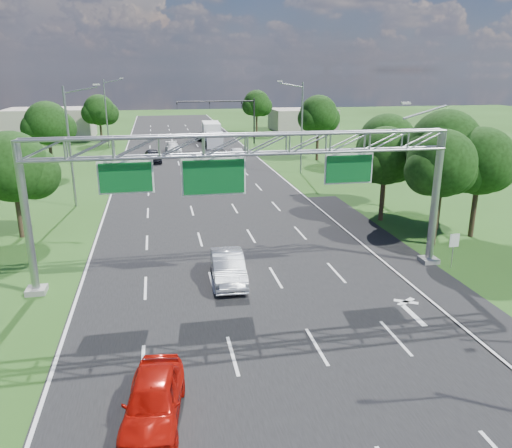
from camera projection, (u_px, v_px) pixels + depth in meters
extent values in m
plane|color=#224314|center=(209.00, 200.00, 45.15)|extent=(220.00, 220.00, 0.00)
cube|color=black|center=(209.00, 200.00, 45.15)|extent=(18.00, 180.00, 0.02)
cube|color=black|center=(394.00, 252.00, 32.05)|extent=(3.00, 30.00, 0.02)
cube|color=gray|center=(428.00, 260.00, 30.38)|extent=(1.00, 1.00, 0.30)
cylinder|color=gray|center=(435.00, 199.00, 29.24)|extent=(0.44, 0.44, 8.00)
cube|color=gray|center=(37.00, 290.00, 26.19)|extent=(1.00, 1.00, 0.30)
cylinder|color=gray|center=(27.00, 220.00, 25.05)|extent=(0.40, 0.40, 8.00)
cylinder|color=gray|center=(425.00, 112.00, 27.54)|extent=(2.54, 0.12, 0.79)
cube|color=beige|center=(406.00, 103.00, 27.17)|extent=(0.50, 0.22, 0.12)
cube|color=white|center=(126.00, 177.00, 25.37)|extent=(2.80, 0.05, 1.70)
cube|color=#0A5421|center=(126.00, 178.00, 25.32)|extent=(2.62, 0.05, 1.52)
cube|color=white|center=(214.00, 177.00, 26.26)|extent=(3.40, 0.05, 2.00)
cube|color=#0A5421|center=(214.00, 177.00, 26.20)|extent=(3.22, 0.05, 1.82)
cube|color=white|center=(349.00, 169.00, 27.61)|extent=(2.80, 0.05, 1.70)
cube|color=#0A5421|center=(349.00, 169.00, 27.55)|extent=(2.62, 0.05, 1.52)
cylinder|color=gray|center=(453.00, 251.00, 29.36)|extent=(0.06, 0.06, 2.00)
cube|color=white|center=(454.00, 240.00, 29.12)|extent=(0.60, 0.04, 0.80)
cylinder|color=black|center=(254.00, 121.00, 78.96)|extent=(0.24, 0.24, 7.00)
cylinder|color=black|center=(216.00, 101.00, 76.93)|extent=(12.00, 0.18, 0.18)
imported|color=black|center=(177.00, 106.00, 75.98)|extent=(0.18, 0.22, 1.10)
imported|color=black|center=(210.00, 105.00, 76.91)|extent=(0.18, 0.22, 1.10)
imported|color=black|center=(242.00, 105.00, 77.84)|extent=(0.18, 0.22, 1.10)
cylinder|color=gray|center=(70.00, 148.00, 41.53)|extent=(0.20, 0.20, 10.00)
cylinder|color=gray|center=(80.00, 90.00, 40.39)|extent=(2.78, 0.12, 0.60)
cube|color=beige|center=(96.00, 85.00, 40.51)|extent=(0.55, 0.22, 0.12)
cylinder|color=gray|center=(106.00, 114.00, 74.33)|extent=(0.20, 0.20, 10.00)
cylinder|color=gray|center=(113.00, 81.00, 73.19)|extent=(2.78, 0.12, 0.60)
cube|color=beige|center=(121.00, 78.00, 73.31)|extent=(0.55, 0.22, 0.12)
cylinder|color=gray|center=(302.00, 129.00, 55.19)|extent=(0.20, 0.20, 10.00)
cylinder|color=gray|center=(291.00, 85.00, 53.56)|extent=(2.78, 0.12, 0.60)
cube|color=beige|center=(280.00, 81.00, 53.20)|extent=(0.55, 0.22, 0.12)
cylinder|color=#2D2116|center=(435.00, 218.00, 33.05)|extent=(0.36, 0.36, 3.74)
sphere|color=black|center=(441.00, 163.00, 31.98)|extent=(4.40, 4.40, 4.40)
sphere|color=black|center=(452.00, 170.00, 32.72)|extent=(3.30, 3.30, 3.30)
sphere|color=black|center=(429.00, 172.00, 31.65)|extent=(3.08, 3.08, 3.08)
cylinder|color=#2D2116|center=(439.00, 202.00, 36.17)|extent=(0.36, 0.36, 4.18)
sphere|color=black|center=(445.00, 145.00, 34.97)|extent=(5.00, 5.00, 5.00)
sphere|color=black|center=(457.00, 153.00, 35.76)|extent=(3.75, 3.75, 3.75)
sphere|color=black|center=(432.00, 154.00, 34.62)|extent=(3.50, 3.50, 3.50)
cylinder|color=#2D2116|center=(382.00, 199.00, 38.56)|extent=(0.36, 0.36, 3.30)
sphere|color=black|center=(385.00, 156.00, 37.55)|extent=(4.40, 4.40, 4.40)
sphere|color=black|center=(396.00, 161.00, 38.29)|extent=(3.30, 3.30, 3.30)
sphere|color=black|center=(374.00, 163.00, 37.21)|extent=(3.08, 3.08, 3.08)
cylinder|color=#2D2116|center=(473.00, 212.00, 34.68)|extent=(0.36, 0.36, 3.52)
sphere|color=black|center=(480.00, 161.00, 33.61)|extent=(4.60, 4.60, 4.60)
sphere|color=black|center=(491.00, 168.00, 34.37)|extent=(3.45, 3.45, 3.45)
sphere|color=black|center=(468.00, 169.00, 33.27)|extent=(3.22, 3.22, 3.22)
cylinder|color=#2D2116|center=(384.00, 186.00, 42.64)|extent=(0.36, 0.36, 3.52)
sphere|color=black|center=(387.00, 143.00, 41.56)|extent=(4.80, 4.80, 4.80)
sphere|color=black|center=(398.00, 149.00, 42.33)|extent=(3.60, 3.60, 3.60)
sphere|color=black|center=(376.00, 149.00, 41.22)|extent=(3.36, 3.36, 3.36)
cylinder|color=#2D2116|center=(20.00, 216.00, 34.59)|extent=(0.36, 0.36, 3.08)
sphere|color=black|center=(12.00, 167.00, 33.57)|extent=(4.80, 4.80, 4.80)
sphere|color=black|center=(34.00, 174.00, 34.35)|extent=(3.60, 3.60, 3.60)
cylinder|color=#2D2116|center=(51.00, 158.00, 55.68)|extent=(0.36, 0.36, 3.74)
sphere|color=black|center=(47.00, 123.00, 54.56)|extent=(4.80, 4.80, 4.80)
sphere|color=black|center=(60.00, 128.00, 55.33)|extent=(3.60, 3.60, 3.60)
sphere|color=black|center=(37.00, 128.00, 54.22)|extent=(3.36, 3.36, 3.36)
cylinder|color=#2D2116|center=(101.00, 133.00, 79.73)|extent=(0.36, 0.36, 3.30)
sphere|color=black|center=(99.00, 110.00, 78.67)|extent=(4.80, 4.80, 4.80)
sphere|color=black|center=(107.00, 113.00, 79.45)|extent=(3.60, 3.60, 3.60)
sphere|color=black|center=(92.00, 113.00, 78.33)|extent=(3.36, 3.36, 3.36)
cylinder|color=#2D2116|center=(317.00, 145.00, 64.41)|extent=(0.36, 0.36, 3.96)
sphere|color=black|center=(318.00, 114.00, 63.26)|extent=(4.80, 4.80, 4.80)
sphere|color=black|center=(326.00, 119.00, 64.04)|extent=(3.60, 3.60, 3.60)
sphere|color=black|center=(311.00, 118.00, 62.92)|extent=(3.36, 3.36, 3.36)
cylinder|color=#2D2116|center=(257.00, 124.00, 92.22)|extent=(0.36, 0.36, 3.52)
sphere|color=black|center=(257.00, 103.00, 91.13)|extent=(4.80, 4.80, 4.80)
sphere|color=black|center=(263.00, 106.00, 91.91)|extent=(3.60, 3.60, 3.60)
sphere|color=black|center=(251.00, 106.00, 90.79)|extent=(3.36, 3.36, 3.36)
cube|color=#AC9E90|center=(51.00, 123.00, 85.30)|extent=(14.00, 10.00, 5.00)
cube|color=#AC9E90|center=(303.00, 119.00, 97.76)|extent=(12.00, 9.00, 4.00)
imported|color=#BB1108|center=(153.00, 400.00, 16.48)|extent=(2.45, 4.81, 1.57)
imported|color=silver|center=(228.00, 267.00, 27.51)|extent=(1.94, 5.00, 1.62)
imported|color=silver|center=(173.00, 148.00, 70.61)|extent=(2.35, 4.95, 1.40)
imported|color=black|center=(203.00, 136.00, 83.28)|extent=(2.38, 4.61, 1.24)
imported|color=black|center=(153.00, 156.00, 63.31)|extent=(2.39, 4.88, 1.60)
imported|color=white|center=(237.00, 154.00, 66.09)|extent=(1.39, 3.86, 1.27)
cube|color=white|center=(211.00, 133.00, 78.84)|extent=(2.87, 6.56, 3.22)
cube|color=silver|center=(215.00, 140.00, 74.78)|extent=(2.58, 2.47, 2.36)
cylinder|color=black|center=(207.00, 144.00, 74.96)|extent=(0.38, 1.07, 1.07)
cylinder|color=black|center=(222.00, 144.00, 75.40)|extent=(0.38, 1.07, 1.07)
cylinder|color=black|center=(203.00, 139.00, 81.00)|extent=(0.38, 1.07, 1.07)
cylinder|color=black|center=(217.00, 139.00, 81.44)|extent=(0.38, 1.07, 1.07)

